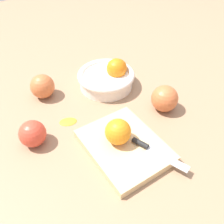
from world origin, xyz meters
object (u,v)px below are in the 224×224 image
bowl (108,77)px  apple_back_right (165,98)px  apple_front_center (33,134)px  cutting_board (124,146)px  knife (152,150)px  orange_on_board (118,132)px  apple_front_left (42,86)px

bowl → apple_back_right: 0.21m
bowl → apple_front_center: bowl is taller
cutting_board → knife: knife is taller
cutting_board → apple_back_right: 0.21m
orange_on_board → apple_back_right: (-0.05, 0.20, -0.01)m
cutting_board → apple_front_left: apple_front_left is taller
cutting_board → apple_front_center: size_ratio=3.17×
bowl → apple_front_left: 0.22m
bowl → cutting_board: bearing=-24.5°
knife → apple_front_center: apple_front_center is taller
bowl → apple_front_left: bearing=-107.4°
bowl → cutting_board: 0.29m
cutting_board → orange_on_board: bearing=-157.9°
cutting_board → knife: 0.07m
cutting_board → apple_back_right: size_ratio=2.79×
orange_on_board → apple_back_right: size_ratio=0.83×
bowl → apple_back_right: (0.20, 0.08, 0.00)m
bowl → apple_front_center: bearing=-69.8°
cutting_board → orange_on_board: orange_on_board is taller
orange_on_board → apple_front_center: orange_on_board is taller
orange_on_board → apple_front_left: (-0.31, -0.08, -0.02)m
orange_on_board → apple_back_right: 0.21m
knife → apple_front_left: bearing=-160.7°
cutting_board → apple_front_center: (-0.15, -0.19, 0.02)m
orange_on_board → apple_front_center: 0.22m
apple_front_center → apple_back_right: (0.08, 0.38, 0.00)m
knife → apple_back_right: apple_back_right is taller
apple_back_right → orange_on_board: bearing=-76.7°
bowl → apple_front_left: (-0.07, -0.21, 0.00)m
bowl → apple_front_left: size_ratio=2.47×
bowl → knife: size_ratio=1.28×
orange_on_board → knife: 0.10m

